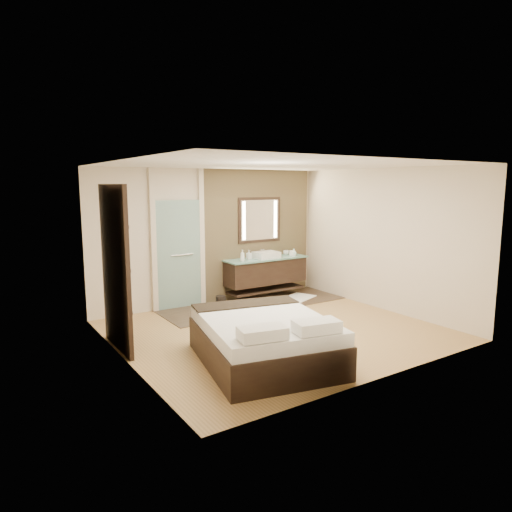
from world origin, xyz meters
TOP-DOWN VIEW (x-y plane):
  - floor at (0.00, 0.00)m, footprint 5.00×5.00m
  - tile_strip at (0.60, 1.60)m, footprint 3.80×1.30m
  - stone_wall at (1.10, 2.21)m, footprint 2.60×0.08m
  - vanity at (1.10, 1.92)m, footprint 1.85×0.55m
  - mirror_unit at (1.10, 2.16)m, footprint 1.06×0.04m
  - frosted_door at (-0.75, 2.20)m, footprint 1.10×0.12m
  - shoji_partition at (-2.43, 0.60)m, footprint 0.06×1.20m
  - bed at (-0.93, -1.02)m, footprint 2.00×2.31m
  - bath_mat at (1.64, 1.48)m, footprint 0.86×0.73m
  - waste_bin at (-0.10, 1.72)m, footprint 0.20×0.20m
  - tissue_box at (1.77, 1.88)m, footprint 0.16×0.16m
  - soap_bottle_a at (0.47, 1.83)m, footprint 0.10×0.10m
  - soap_bottle_b at (0.71, 1.97)m, footprint 0.09×0.09m
  - soap_bottle_c at (1.80, 1.86)m, footprint 0.12×0.12m
  - cup at (1.71, 2.03)m, footprint 0.14×0.14m

SIDE VIEW (x-z plane):
  - floor at x=0.00m, z-range 0.00..0.00m
  - tile_strip at x=0.60m, z-range 0.00..0.01m
  - bath_mat at x=1.64m, z-range 0.01..0.03m
  - waste_bin at x=-0.10m, z-range 0.00..0.24m
  - bed at x=-0.93m, z-range -0.07..0.71m
  - vanity at x=1.10m, z-range 0.14..1.02m
  - cup at x=1.71m, z-range 0.86..0.96m
  - tissue_box at x=1.77m, z-range 0.86..0.97m
  - soap_bottle_c at x=1.80m, z-range 0.86..1.01m
  - soap_bottle_b at x=0.71m, z-range 0.86..1.05m
  - soap_bottle_a at x=0.47m, z-range 0.86..1.10m
  - frosted_door at x=-0.75m, z-range -0.21..2.49m
  - shoji_partition at x=-2.43m, z-range 0.01..2.41m
  - stone_wall at x=1.10m, z-range 0.00..2.70m
  - mirror_unit at x=1.10m, z-range 1.17..2.13m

